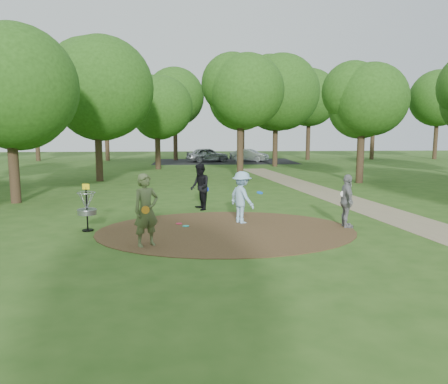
{
  "coord_description": "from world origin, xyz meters",
  "views": [
    {
      "loc": [
        -1.01,
        -13.81,
        3.3
      ],
      "look_at": [
        0.0,
        1.2,
        1.1
      ],
      "focal_mm": 35.0,
      "sensor_mm": 36.0,
      "label": 1
    }
  ],
  "objects": [
    {
      "name": "parking_lot",
      "position": [
        2.0,
        30.0,
        0.0
      ],
      "size": [
        14.0,
        8.0,
        0.01
      ],
      "primitive_type": "cube",
      "color": "black",
      "rests_on": "ground"
    },
    {
      "name": "car_left",
      "position": [
        0.26,
        29.51,
        0.71
      ],
      "size": [
        4.47,
        2.93,
        1.42
      ],
      "primitive_type": "imported",
      "rotation": [
        0.0,
        0.0,
        1.9
      ],
      "color": "#9EA2A6",
      "rests_on": "ground"
    },
    {
      "name": "player_throwing_with_disc",
      "position": [
        0.62,
        1.14,
        0.91
      ],
      "size": [
        1.38,
        1.36,
        1.83
      ],
      "color": "#97C4E1",
      "rests_on": "ground"
    },
    {
      "name": "tree_ring",
      "position": [
        2.19,
        9.74,
        5.2
      ],
      "size": [
        36.93,
        45.63,
        9.39
      ],
      "color": "#332316",
      "rests_on": "ground"
    },
    {
      "name": "player_observer_with_disc",
      "position": [
        -2.38,
        -1.72,
        1.03
      ],
      "size": [
        0.9,
        0.83,
        2.06
      ],
      "color": "#56643A",
      "rests_on": "ground"
    },
    {
      "name": "disc_ground_red",
      "position": [
        -1.58,
        1.07,
        0.03
      ],
      "size": [
        0.22,
        0.22,
        0.02
      ],
      "primitive_type": "cylinder",
      "color": "red",
      "rests_on": "dirt_clearing"
    },
    {
      "name": "car_right",
      "position": [
        4.45,
        29.7,
        0.62
      ],
      "size": [
        3.98,
        2.86,
        1.25
      ],
      "primitive_type": "imported",
      "rotation": [
        0.0,
        0.0,
        1.11
      ],
      "color": "#A8ACAF",
      "rests_on": "ground"
    },
    {
      "name": "footpath",
      "position": [
        6.5,
        2.0,
        0.01
      ],
      "size": [
        7.55,
        39.89,
        0.01
      ],
      "primitive_type": "cube",
      "rotation": [
        0.0,
        0.0,
        0.14
      ],
      "color": "#8C7A5B",
      "rests_on": "ground"
    },
    {
      "name": "ground",
      "position": [
        0.0,
        0.0,
        0.0
      ],
      "size": [
        100.0,
        100.0,
        0.0
      ],
      "primitive_type": "plane",
      "color": "#2D5119",
      "rests_on": "ground"
    },
    {
      "name": "disc_ground_cyan",
      "position": [
        -1.33,
        0.65,
        0.03
      ],
      "size": [
        0.22,
        0.22,
        0.02
      ],
      "primitive_type": "cylinder",
      "color": "#19CABF",
      "rests_on": "dirt_clearing"
    },
    {
      "name": "dirt_clearing",
      "position": [
        0.0,
        0.0,
        0.01
      ],
      "size": [
        8.4,
        8.4,
        0.02
      ],
      "primitive_type": "cylinder",
      "color": "#47301C",
      "rests_on": "ground"
    },
    {
      "name": "player_walking_with_disc",
      "position": [
        -0.81,
        3.77,
        0.95
      ],
      "size": [
        0.94,
        1.08,
        1.89
      ],
      "color": "black",
      "rests_on": "ground"
    },
    {
      "name": "disc_golf_basket",
      "position": [
        -4.5,
        0.3,
        0.87
      ],
      "size": [
        0.63,
        0.63,
        1.54
      ],
      "color": "black",
      "rests_on": "ground"
    },
    {
      "name": "player_waiting_with_disc",
      "position": [
        4.04,
        0.2,
        0.9
      ],
      "size": [
        0.48,
        1.07,
        1.8
      ],
      "color": "gray",
      "rests_on": "ground"
    }
  ]
}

